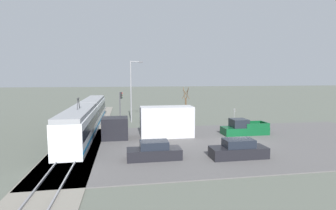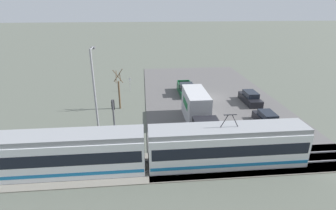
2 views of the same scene
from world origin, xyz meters
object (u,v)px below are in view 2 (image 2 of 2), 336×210
(light_rail_tram, at_px, (146,150))
(street_lamp_near_crossing, at_px, (95,89))
(box_truck, at_px, (198,111))
(sedan_car_1, at_px, (250,98))
(pickup_truck, at_px, (186,90))
(traffic_light_pole, at_px, (114,116))
(street_tree, at_px, (119,91))
(no_parking_sign, at_px, (130,83))
(sedan_car_0, at_px, (267,120))

(light_rail_tram, relative_size, street_lamp_near_crossing, 2.94)
(box_truck, relative_size, street_lamp_near_crossing, 1.09)
(sedan_car_1, bearing_deg, pickup_truck, 151.61)
(traffic_light_pole, bearing_deg, street_tree, -88.23)
(no_parking_sign, bearing_deg, light_rail_tram, 96.00)
(traffic_light_pole, bearing_deg, sedan_car_0, -170.39)
(sedan_car_1, height_order, traffic_light_pole, traffic_light_pole)
(traffic_light_pole, bearing_deg, street_lamp_near_crossing, -43.37)
(pickup_truck, bearing_deg, traffic_light_pole, 57.26)
(light_rail_tram, relative_size, traffic_light_pole, 5.79)
(street_lamp_near_crossing, bearing_deg, street_tree, -101.00)
(traffic_light_pole, relative_size, no_parking_sign, 2.25)
(light_rail_tram, xyz_separation_m, no_parking_sign, (2.22, -21.16, -0.49))
(box_truck, bearing_deg, traffic_light_pole, 23.08)
(light_rail_tram, bearing_deg, street_lamp_near_crossing, -50.86)
(street_tree, bearing_deg, no_parking_sign, -98.19)
(sedan_car_1, relative_size, street_tree, 0.90)
(pickup_truck, xyz_separation_m, street_tree, (9.56, 4.76, 1.64))
(traffic_light_pole, relative_size, street_tree, 0.88)
(sedan_car_1, height_order, street_lamp_near_crossing, street_lamp_near_crossing)
(pickup_truck, distance_m, no_parking_sign, 8.90)
(box_truck, bearing_deg, sedan_car_1, -144.99)
(sedan_car_0, xyz_separation_m, no_parking_sign, (16.04, -14.13, 0.57))
(traffic_light_pole, xyz_separation_m, street_lamp_near_crossing, (1.84, -1.74, 2.19))
(traffic_light_pole, bearing_deg, sedan_car_1, -150.70)
(light_rail_tram, height_order, box_truck, light_rail_tram)
(street_lamp_near_crossing, xyz_separation_m, no_parking_sign, (-2.59, -15.24, -3.98))
(traffic_light_pole, distance_m, no_parking_sign, 17.09)
(pickup_truck, height_order, sedan_car_1, pickup_truck)
(street_lamp_near_crossing, distance_m, no_parking_sign, 15.96)
(sedan_car_1, distance_m, street_tree, 18.01)
(box_truck, xyz_separation_m, street_lamp_near_crossing, (10.78, 2.07, 3.59))
(box_truck, distance_m, street_lamp_near_crossing, 11.55)
(traffic_light_pole, bearing_deg, box_truck, -156.92)
(light_rail_tram, height_order, pickup_truck, light_rail_tram)
(traffic_light_pole, height_order, street_lamp_near_crossing, street_lamp_near_crossing)
(pickup_truck, height_order, no_parking_sign, no_parking_sign)
(sedan_car_1, bearing_deg, no_parking_sign, 157.23)
(box_truck, xyz_separation_m, sedan_car_1, (-8.69, -6.08, -0.94))
(sedan_car_0, bearing_deg, box_truck, 172.97)
(pickup_truck, relative_size, no_parking_sign, 2.57)
(no_parking_sign, bearing_deg, sedan_car_1, 157.23)
(sedan_car_1, distance_m, street_lamp_near_crossing, 21.59)
(street_tree, relative_size, no_parking_sign, 2.55)
(light_rail_tram, height_order, street_tree, street_tree)
(sedan_car_0, xyz_separation_m, traffic_light_pole, (16.79, 2.84, 2.37))
(light_rail_tram, height_order, traffic_light_pole, traffic_light_pole)
(pickup_truck, bearing_deg, street_tree, 26.47)
(box_truck, height_order, street_tree, street_tree)
(light_rail_tram, height_order, street_lamp_near_crossing, street_lamp_near_crossing)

